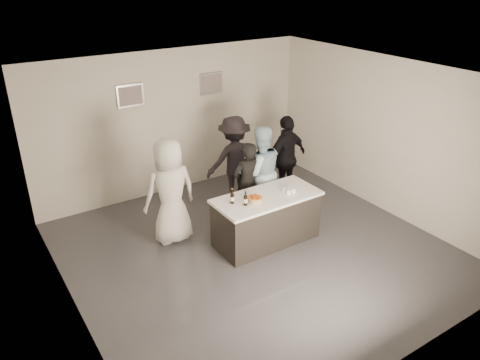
{
  "coord_description": "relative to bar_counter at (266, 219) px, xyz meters",
  "views": [
    {
      "loc": [
        -3.94,
        -5.54,
        4.53
      ],
      "look_at": [
        0.0,
        0.5,
        1.15
      ],
      "focal_mm": 35.0,
      "sensor_mm": 36.0,
      "label": 1
    }
  ],
  "objects": [
    {
      "name": "beer_bottle_a",
      "position": [
        -0.64,
        0.1,
        0.58
      ],
      "size": [
        0.07,
        0.07,
        0.26
      ],
      "primitive_type": "cylinder",
      "color": "black",
      "rests_on": "bar_counter"
    },
    {
      "name": "tumbler_cluster",
      "position": [
        0.41,
        -0.09,
        0.49
      ],
      "size": [
        0.19,
        0.19,
        0.08
      ],
      "primitive_type": "cube",
      "color": "orange",
      "rests_on": "bar_counter"
    },
    {
      "name": "person_guest_back",
      "position": [
        0.41,
        1.68,
        0.45
      ],
      "size": [
        1.25,
        0.83,
        1.8
      ],
      "primitive_type": "imported",
      "rotation": [
        0.0,
        0.0,
        3.0
      ],
      "color": "black",
      "rests_on": "ground"
    },
    {
      "name": "bar_counter",
      "position": [
        0.0,
        0.0,
        0.0
      ],
      "size": [
        1.86,
        0.86,
        0.9
      ],
      "primitive_type": "cube",
      "color": "white",
      "rests_on": "ground"
    },
    {
      "name": "cake",
      "position": [
        -0.3,
        -0.07,
        0.49
      ],
      "size": [
        0.24,
        0.24,
        0.08
      ],
      "primitive_type": "cylinder",
      "color": "orange",
      "rests_on": "bar_counter"
    },
    {
      "name": "person_main_blue",
      "position": [
        0.46,
        0.85,
        0.46
      ],
      "size": [
        1.01,
        0.86,
        1.83
      ],
      "primitive_type": "imported",
      "rotation": [
        0.0,
        0.0,
        2.93
      ],
      "color": "#ABCDE0",
      "rests_on": "ground"
    },
    {
      "name": "person_guest_right",
      "position": [
        1.37,
        1.19,
        0.44
      ],
      "size": [
        1.1,
        0.59,
        1.78
      ],
      "primitive_type": "imported",
      "rotation": [
        0.0,
        0.0,
        3.3
      ],
      "color": "black",
      "rests_on": "ground"
    },
    {
      "name": "ceiling",
      "position": [
        -0.33,
        -0.16,
        2.55
      ],
      "size": [
        6.0,
        6.0,
        0.0
      ],
      "primitive_type": "plane",
      "rotation": [
        3.14,
        0.0,
        0.0
      ],
      "color": "white"
    },
    {
      "name": "wall_back",
      "position": [
        -0.33,
        2.84,
        1.05
      ],
      "size": [
        6.0,
        0.04,
        3.0
      ],
      "primitive_type": "cube",
      "color": "beige",
      "rests_on": "ground"
    },
    {
      "name": "wall_front",
      "position": [
        -0.33,
        -3.16,
        1.05
      ],
      "size": [
        6.0,
        0.04,
        3.0
      ],
      "primitive_type": "cube",
      "color": "beige",
      "rests_on": "ground"
    },
    {
      "name": "beer_bottle_b",
      "position": [
        -0.49,
        -0.07,
        0.58
      ],
      "size": [
        0.07,
        0.07,
        0.26
      ],
      "primitive_type": "cylinder",
      "color": "black",
      "rests_on": "bar_counter"
    },
    {
      "name": "floor",
      "position": [
        -0.33,
        -0.16,
        -0.45
      ],
      "size": [
        6.0,
        6.0,
        0.0
      ],
      "primitive_type": "plane",
      "color": "#3D3D42",
      "rests_on": "ground"
    },
    {
      "name": "wall_right",
      "position": [
        2.67,
        -0.16,
        1.05
      ],
      "size": [
        0.04,
        6.0,
        3.0
      ],
      "primitive_type": "cube",
      "color": "beige",
      "rests_on": "ground"
    },
    {
      "name": "picture_left",
      "position": [
        -1.23,
        2.81,
        1.75
      ],
      "size": [
        0.54,
        0.04,
        0.44
      ],
      "primitive_type": "cube",
      "color": "#B2B2B7",
      "rests_on": "wall_back"
    },
    {
      "name": "person_guest_left",
      "position": [
        -1.35,
        0.97,
        0.5
      ],
      "size": [
        0.94,
        0.63,
        1.9
      ],
      "primitive_type": "imported",
      "rotation": [
        0.0,
        0.0,
        3.12
      ],
      "color": "silver",
      "rests_on": "ground"
    },
    {
      "name": "candles",
      "position": [
        -0.34,
        -0.28,
        0.45
      ],
      "size": [
        0.24,
        0.08,
        0.01
      ],
      "primitive_type": "cube",
      "color": "pink",
      "rests_on": "bar_counter"
    },
    {
      "name": "picture_right",
      "position": [
        0.57,
        2.81,
        1.75
      ],
      "size": [
        0.54,
        0.04,
        0.44
      ],
      "primitive_type": "cube",
      "color": "#B2B2B7",
      "rests_on": "wall_back"
    },
    {
      "name": "wall_left",
      "position": [
        -3.33,
        -0.16,
        1.05
      ],
      "size": [
        0.04,
        6.0,
        3.0
      ],
      "primitive_type": "cube",
      "color": "beige",
      "rests_on": "ground"
    },
    {
      "name": "person_main_black",
      "position": [
        0.09,
        0.75,
        0.36
      ],
      "size": [
        0.6,
        0.41,
        1.62
      ],
      "primitive_type": "imported",
      "rotation": [
        0.0,
        0.0,
        3.1
      ],
      "color": "black",
      "rests_on": "ground"
    }
  ]
}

